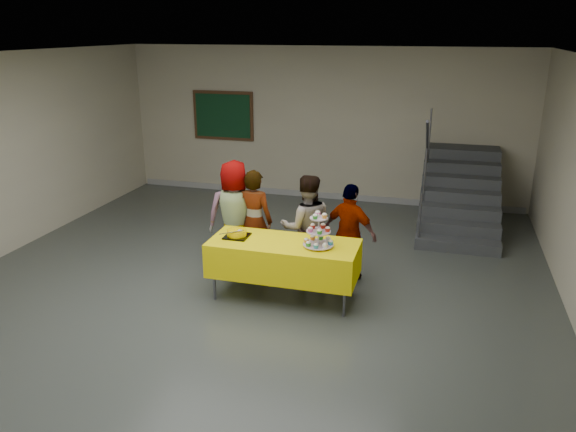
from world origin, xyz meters
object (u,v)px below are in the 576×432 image
at_px(staircase, 459,197).
at_px(schoolchild_b, 254,221).
at_px(cupcake_stand, 319,234).
at_px(bear_cake, 237,232).
at_px(schoolchild_c, 306,227).
at_px(schoolchild_a, 235,215).
at_px(noticeboard, 223,116).
at_px(schoolchild_d, 350,233).
at_px(bake_table, 284,258).

bearing_deg(staircase, schoolchild_b, -133.92).
height_order(cupcake_stand, bear_cake, cupcake_stand).
relative_size(bear_cake, schoolchild_c, 0.24).
bearing_deg(schoolchild_a, bear_cake, 96.10).
bearing_deg(noticeboard, staircase, -9.93).
bearing_deg(schoolchild_d, schoolchild_c, 29.71).
height_order(bear_cake, schoolchild_c, schoolchild_c).
relative_size(schoolchild_a, schoolchild_d, 1.16).
xyz_separation_m(schoolchild_c, noticeboard, (-2.73, 3.81, 0.86)).
bearing_deg(schoolchild_d, schoolchild_b, 23.18).
relative_size(bear_cake, staircase, 0.15).
distance_m(bear_cake, schoolchild_a, 0.82).
bearing_deg(schoolchild_a, schoolchild_b, 158.59).
distance_m(bake_table, schoolchild_c, 0.73).
distance_m(schoolchild_a, schoolchild_d, 1.66).
bearing_deg(schoolchild_c, cupcake_stand, 94.59).
bearing_deg(schoolchild_b, schoolchild_a, -2.71).
relative_size(cupcake_stand, staircase, 0.19).
distance_m(bear_cake, staircase, 4.61).
bearing_deg(cupcake_stand, schoolchild_a, 150.21).
height_order(schoolchild_b, schoolchild_c, schoolchild_b).
relative_size(schoolchild_c, schoolchild_d, 1.08).
bearing_deg(cupcake_stand, bake_table, 175.73).
xyz_separation_m(schoolchild_c, staircase, (2.04, 2.97, -0.25)).
bearing_deg(schoolchild_a, schoolchild_d, 163.62).
height_order(staircase, noticeboard, noticeboard).
bearing_deg(schoolchild_b, noticeboard, -60.49).
height_order(schoolchild_d, noticeboard, noticeboard).
xyz_separation_m(bake_table, noticeboard, (-2.61, 4.50, 1.04)).
xyz_separation_m(schoolchild_a, schoolchild_c, (1.07, -0.07, -0.05)).
bearing_deg(bake_table, bear_cake, 178.66).
xyz_separation_m(bear_cake, noticeboard, (-1.98, 4.49, 0.77)).
bearing_deg(schoolchild_d, staircase, -94.94).
relative_size(bake_table, cupcake_stand, 4.22).
distance_m(cupcake_stand, schoolchild_b, 1.36).
relative_size(bake_table, schoolchild_d, 1.37).
relative_size(staircase, noticeboard, 1.85).
bearing_deg(schoolchild_a, schoolchild_c, 159.41).
bearing_deg(schoolchild_d, noticeboard, -26.55).
bearing_deg(staircase, schoolchild_d, -116.72).
xyz_separation_m(cupcake_stand, schoolchild_a, (-1.40, 0.80, -0.14)).
xyz_separation_m(schoolchild_d, noticeboard, (-3.32, 3.73, 0.92)).
relative_size(schoolchild_a, schoolchild_b, 1.07).
bearing_deg(schoolchild_c, bear_cake, 22.23).
height_order(bear_cake, schoolchild_d, schoolchild_d).
relative_size(bake_table, noticeboard, 1.45).
height_order(cupcake_stand, staircase, staircase).
height_order(schoolchild_a, noticeboard, noticeboard).
bearing_deg(schoolchild_a, noticeboard, -82.73).
bearing_deg(schoolchild_d, bake_table, 69.34).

